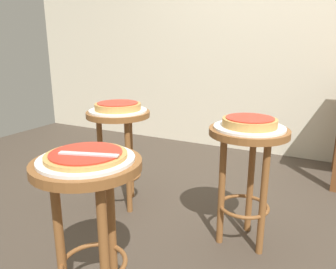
{
  "coord_description": "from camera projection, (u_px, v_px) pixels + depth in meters",
  "views": [
    {
      "loc": [
        0.48,
        -1.65,
        1.06
      ],
      "look_at": [
        -0.3,
        -0.12,
        0.59
      ],
      "focal_mm": 34.59,
      "sensor_mm": 36.0,
      "label": 1
    }
  ],
  "objects": [
    {
      "name": "pizza_middle",
      "position": [
        250.0,
        122.0,
        1.63
      ],
      "size": [
        0.27,
        0.27,
        0.05
      ],
      "color": "tan",
      "rests_on": "serving_plate_middle"
    },
    {
      "name": "stool_middle",
      "position": [
        247.0,
        159.0,
        1.69
      ],
      "size": [
        0.41,
        0.41,
        0.65
      ],
      "color": "brown",
      "rests_on": "ground_plane"
    },
    {
      "name": "serving_plate_foreground",
      "position": [
        86.0,
        159.0,
        1.18
      ],
      "size": [
        0.36,
        0.36,
        0.01
      ],
      "primitive_type": "cylinder",
      "color": "silver",
      "rests_on": "stool_foreground"
    },
    {
      "name": "pizza_server_knife",
      "position": [
        89.0,
        154.0,
        1.14
      ],
      "size": [
        0.22,
        0.09,
        0.01
      ],
      "primitive_type": "cube",
      "rotation": [
        0.0,
        0.0,
        0.31
      ],
      "color": "silver",
      "rests_on": "pizza_foreground"
    },
    {
      "name": "ground_plane",
      "position": [
        223.0,
        232.0,
        1.9
      ],
      "size": [
        6.0,
        6.0,
        0.0
      ],
      "primitive_type": "plane",
      "color": "#42382D"
    },
    {
      "name": "pizza_leftside",
      "position": [
        118.0,
        106.0,
        2.06
      ],
      "size": [
        0.29,
        0.29,
        0.05
      ],
      "color": "tan",
      "rests_on": "serving_plate_leftside"
    },
    {
      "name": "stool_leftside",
      "position": [
        119.0,
        136.0,
        2.11
      ],
      "size": [
        0.41,
        0.41,
        0.65
      ],
      "color": "brown",
      "rests_on": "ground_plane"
    },
    {
      "name": "serving_plate_leftside",
      "position": [
        118.0,
        111.0,
        2.07
      ],
      "size": [
        0.37,
        0.37,
        0.01
      ],
      "primitive_type": "cylinder",
      "color": "white",
      "rests_on": "stool_leftside"
    },
    {
      "name": "serving_plate_middle",
      "position": [
        249.0,
        127.0,
        1.64
      ],
      "size": [
        0.36,
        0.36,
        0.01
      ],
      "primitive_type": "cylinder",
      "color": "white",
      "rests_on": "stool_middle"
    },
    {
      "name": "pizza_foreground",
      "position": [
        86.0,
        155.0,
        1.18
      ],
      "size": [
        0.3,
        0.3,
        0.02
      ],
      "color": "tan",
      "rests_on": "serving_plate_foreground"
    },
    {
      "name": "stool_foreground",
      "position": [
        89.0,
        201.0,
        1.23
      ],
      "size": [
        0.41,
        0.41,
        0.65
      ],
      "color": "brown",
      "rests_on": "ground_plane"
    }
  ]
}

